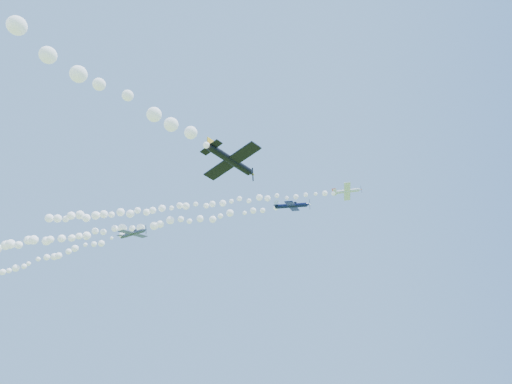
% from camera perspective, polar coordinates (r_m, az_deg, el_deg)
% --- Properties ---
extents(plane_white, '(6.40, 6.63, 1.77)m').
position_cam_1_polar(plane_white, '(93.83, 12.03, 0.12)').
color(plane_white, white).
extents(smoke_trail_white, '(69.02, 2.72, 2.75)m').
position_cam_1_polar(smoke_trail_white, '(98.06, -9.60, -1.93)').
color(smoke_trail_white, white).
extents(plane_navy, '(7.94, 8.08, 3.01)m').
position_cam_1_polar(plane_navy, '(90.18, 4.83, -1.82)').
color(plane_navy, '#0C1136').
extents(smoke_trail_navy, '(73.71, 9.39, 3.08)m').
position_cam_1_polar(smoke_trail_navy, '(103.26, -17.20, -4.75)').
color(smoke_trail_navy, white).
extents(plane_grey, '(6.72, 6.95, 2.11)m').
position_cam_1_polar(plane_grey, '(88.38, -16.05, -5.32)').
color(plane_grey, '#3D4359').
extents(plane_black, '(7.75, 7.32, 2.51)m').
position_cam_1_polar(plane_black, '(51.02, -3.30, 4.19)').
color(plane_black, black).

